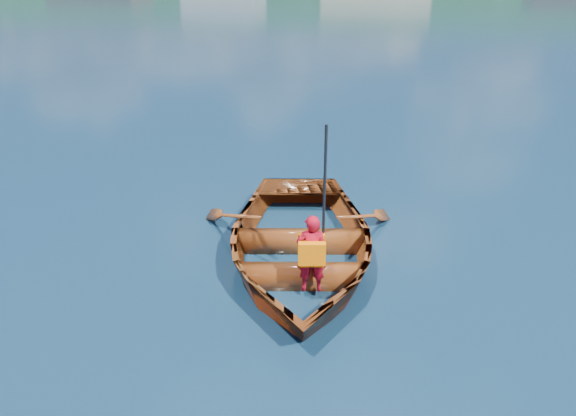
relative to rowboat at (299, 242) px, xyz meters
name	(u,v)px	position (x,y,z in m)	size (l,w,h in m)	color
ground	(288,263)	(-0.14, -0.09, -0.30)	(600.00, 600.00, 0.00)	#10223E
rowboat	(299,242)	(0.00, 0.00, 0.00)	(3.85, 4.87, 0.91)	brown
child_paddler	(312,252)	(0.31, -0.86, 0.35)	(0.43, 0.39, 2.17)	#A7091B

